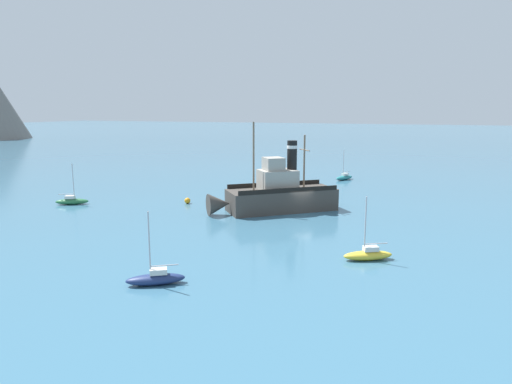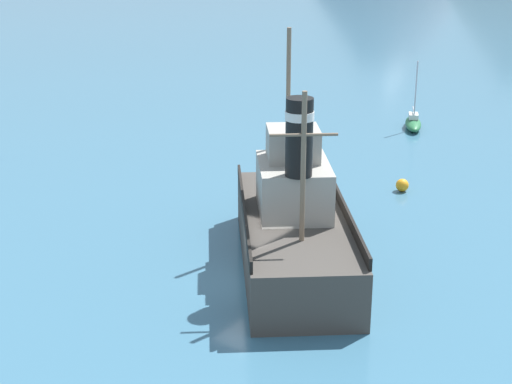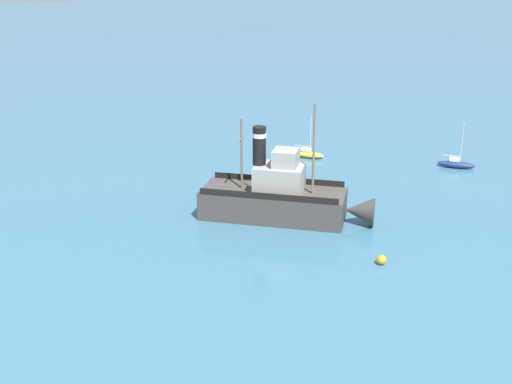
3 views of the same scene
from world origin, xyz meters
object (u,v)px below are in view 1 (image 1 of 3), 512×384
object	(u,v)px
sailboat_green	(72,201)
mooring_buoy	(187,201)
sailboat_yellow	(368,254)
sailboat_teal	(344,177)
sailboat_navy	(156,278)
old_tugboat	(276,195)

from	to	relation	value
sailboat_green	mooring_buoy	bearing A→B (deg)	-66.43
sailboat_yellow	sailboat_teal	xyz separation A→B (m)	(38.65, 9.13, 0.00)
sailboat_navy	sailboat_teal	bearing A→B (deg)	-3.56
sailboat_navy	mooring_buoy	bearing A→B (deg)	25.40
sailboat_yellow	mooring_buoy	bearing A→B (deg)	60.41
old_tugboat	sailboat_teal	size ratio (longest dim) A/B	2.69
sailboat_navy	old_tugboat	bearing A→B (deg)	-0.50
sailboat_teal	sailboat_yellow	bearing A→B (deg)	-166.71
sailboat_green	sailboat_teal	bearing A→B (deg)	-40.71
sailboat_yellow	sailboat_teal	size ratio (longest dim) A/B	1.00
sailboat_yellow	sailboat_teal	world-z (taller)	same
old_tugboat	mooring_buoy	world-z (taller)	old_tugboat
sailboat_green	sailboat_yellow	size ratio (longest dim) A/B	1.00
sailboat_navy	sailboat_teal	world-z (taller)	same
sailboat_yellow	mooring_buoy	size ratio (longest dim) A/B	6.83
sailboat_yellow	sailboat_navy	bearing A→B (deg)	129.60
old_tugboat	sailboat_navy	distance (m)	23.53
sailboat_green	sailboat_teal	size ratio (longest dim) A/B	1.00
old_tugboat	sailboat_teal	xyz separation A→B (m)	(25.21, -2.83, -1.40)
mooring_buoy	sailboat_green	bearing A→B (deg)	113.57
sailboat_green	mooring_buoy	distance (m)	13.74
sailboat_green	old_tugboat	bearing A→B (deg)	-76.40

